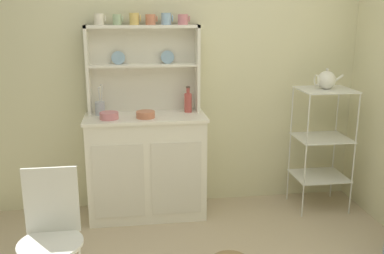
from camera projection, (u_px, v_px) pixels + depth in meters
The scene contains 16 objects.
wall_back at pixel (177, 65), 3.76m from camera, with size 3.84×0.05×2.50m, color beige.
hutch_cabinet at pixel (147, 165), 3.68m from camera, with size 0.99×0.45×0.87m.
hutch_shelf_unit at pixel (143, 62), 3.63m from camera, with size 0.92×0.18×0.72m.
bakers_rack at pixel (322, 134), 3.77m from camera, with size 0.45×0.39×1.07m.
wire_chair at pixel (51, 228), 2.46m from camera, with size 0.36×0.36×0.85m.
cup_cream_0 at pixel (99, 19), 3.45m from camera, with size 0.09×0.08×0.09m.
cup_sage_1 at pixel (117, 20), 3.47m from camera, with size 0.08×0.07×0.08m.
cup_gold_2 at pixel (134, 19), 3.49m from camera, with size 0.09×0.08×0.09m.
cup_terracotta_3 at pixel (151, 20), 3.51m from camera, with size 0.10×0.08×0.08m.
cup_sky_4 at pixel (166, 19), 3.52m from camera, with size 0.09×0.08×0.09m.
cup_rose_5 at pixel (183, 19), 3.54m from camera, with size 0.10×0.08×0.08m.
bowl_mixing_large at pixel (109, 116), 3.46m from camera, with size 0.15×0.15×0.05m, color #D17A84.
bowl_floral_medium at pixel (146, 115), 3.50m from camera, with size 0.15×0.15×0.05m, color #C67556.
jam_bottle at pixel (188, 102), 3.69m from camera, with size 0.06×0.06×0.22m.
utensil_jar at pixel (100, 108), 3.59m from camera, with size 0.08×0.08×0.25m.
porcelain_teapot at pixel (326, 80), 3.65m from camera, with size 0.24×0.15×0.17m.
Camera 1 is at (-0.40, -2.13, 1.70)m, focal length 41.04 mm.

